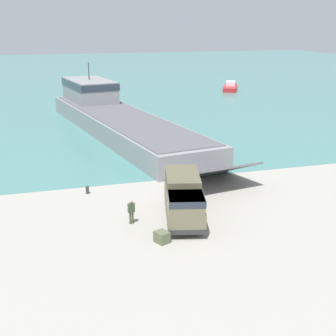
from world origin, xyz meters
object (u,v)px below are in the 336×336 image
at_px(cargo_crate, 162,237).
at_px(mooring_bollard, 87,189).
at_px(soldier_on_ramp, 131,210).
at_px(moored_boat_a, 230,87).
at_px(landing_craft, 113,115).
at_px(military_truck, 184,198).

bearing_deg(cargo_crate, mooring_bollard, 108.27).
bearing_deg(soldier_on_ramp, moored_boat_a, -43.53).
bearing_deg(soldier_on_ramp, cargo_crate, -174.38).
distance_m(landing_craft, cargo_crate, 33.51).
bearing_deg(mooring_bollard, military_truck, -50.02).
bearing_deg(military_truck, landing_craft, -166.73).
distance_m(mooring_bollard, cargo_crate, 10.61).
bearing_deg(cargo_crate, moored_boat_a, 62.73).
bearing_deg(moored_boat_a, cargo_crate, 88.98).
xyz_separation_m(moored_boat_a, mooring_bollard, (-35.88, -53.06, -0.19)).
distance_m(military_truck, cargo_crate, 4.19).
bearing_deg(mooring_bollard, moored_boat_a, 55.93).
height_order(soldier_on_ramp, cargo_crate, soldier_on_ramp).
relative_size(soldier_on_ramp, cargo_crate, 1.99).
distance_m(landing_craft, moored_boat_a, 41.99).
bearing_deg(soldier_on_ramp, landing_craft, -22.03).
bearing_deg(landing_craft, military_truck, -100.45).
relative_size(military_truck, cargo_crate, 8.52).
xyz_separation_m(soldier_on_ramp, moored_boat_a, (33.74, 59.80, -0.42)).
distance_m(moored_boat_a, mooring_bollard, 64.05).
height_order(landing_craft, military_truck, landing_craft).
xyz_separation_m(landing_craft, cargo_crate, (-2.99, -33.34, -1.51)).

